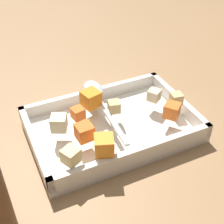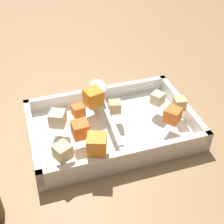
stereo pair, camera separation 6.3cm
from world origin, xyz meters
TOP-DOWN VIEW (x-y plane):
  - ground_plane at (0.00, 0.00)m, footprint 4.00×4.00m
  - baking_dish at (-0.01, 0.01)m, footprint 0.33×0.22m
  - carrot_chunk_heap_top at (0.01, -0.04)m, footprint 0.04×0.04m
  - carrot_chunk_back_center at (0.06, 0.05)m, footprint 0.03×0.03m
  - carrot_chunk_corner_se at (0.04, 0.10)m, footprint 0.04×0.04m
  - carrot_chunk_near_spoon at (-0.12, 0.06)m, footprint 0.04×0.04m
  - carrot_chunk_front_center at (0.05, -0.01)m, footprint 0.03×0.03m
  - potato_chunk_near_left at (-0.12, -0.00)m, footprint 0.03×0.03m
  - potato_chunk_far_left at (0.09, 0.01)m, footprint 0.04×0.04m
  - potato_chunk_rim_edge at (-0.02, 0.00)m, footprint 0.03×0.03m
  - potato_chunk_far_right at (0.10, 0.09)m, footprint 0.04×0.04m
  - potato_chunk_mid_right at (-0.15, 0.03)m, footprint 0.03×0.03m
  - serving_spoon at (-0.01, -0.07)m, footprint 0.04×0.21m

SIDE VIEW (x-z plane):
  - ground_plane at x=0.00m, z-range 0.00..0.00m
  - baking_dish at x=-0.01m, z-range -0.01..0.03m
  - serving_spoon at x=-0.01m, z-range 0.04..0.06m
  - carrot_chunk_front_center at x=0.05m, z-range 0.04..0.07m
  - potato_chunk_mid_right at x=-0.15m, z-range 0.04..0.07m
  - potato_chunk_rim_edge at x=-0.02m, z-range 0.04..0.07m
  - potato_chunk_near_left at x=-0.12m, z-range 0.04..0.07m
  - potato_chunk_far_right at x=0.10m, z-range 0.04..0.07m
  - carrot_chunk_near_spoon at x=-0.12m, z-range 0.04..0.07m
  - potato_chunk_far_left at x=0.09m, z-range 0.04..0.07m
  - carrot_chunk_back_center at x=0.06m, z-range 0.04..0.07m
  - carrot_chunk_corner_se at x=0.04m, z-range 0.04..0.08m
  - carrot_chunk_heap_top at x=0.01m, z-range 0.04..0.08m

